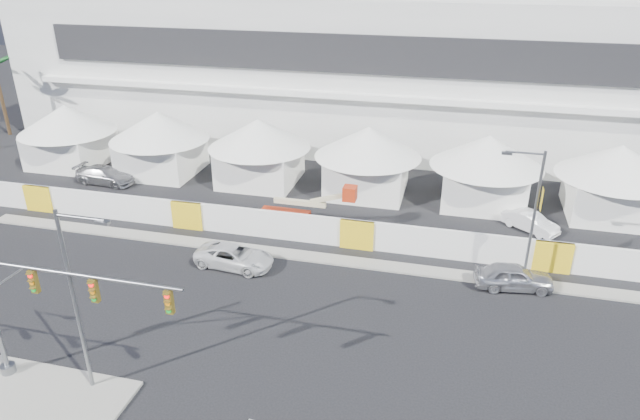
% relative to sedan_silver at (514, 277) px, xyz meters
% --- Properties ---
extents(ground, '(160.00, 160.00, 0.00)m').
position_rel_sedan_silver_xyz_m(ground, '(-15.67, -11.94, -0.75)').
color(ground, black).
rests_on(ground, ground).
extents(median_island, '(10.00, 5.00, 0.15)m').
position_rel_sedan_silver_xyz_m(median_island, '(-21.67, -14.94, -0.68)').
color(median_island, gray).
rests_on(median_island, ground).
extents(far_curb, '(80.00, 1.20, 0.12)m').
position_rel_sedan_silver_xyz_m(far_curb, '(4.33, 0.56, -0.69)').
color(far_curb, gray).
rests_on(far_curb, ground).
extents(stadium, '(80.00, 24.80, 21.98)m').
position_rel_sedan_silver_xyz_m(stadium, '(-6.96, 29.56, 8.70)').
color(stadium, silver).
rests_on(stadium, ground).
extents(tent_row, '(53.40, 8.40, 5.40)m').
position_rel_sedan_silver_xyz_m(tent_row, '(-15.17, 12.06, 2.40)').
color(tent_row, white).
rests_on(tent_row, ground).
extents(hoarding_fence, '(70.00, 0.25, 2.00)m').
position_rel_sedan_silver_xyz_m(hoarding_fence, '(-9.67, 2.56, 0.25)').
color(hoarding_fence, white).
rests_on(hoarding_fence, ground).
extents(sedan_silver, '(2.38, 4.63, 1.51)m').
position_rel_sedan_silver_xyz_m(sedan_silver, '(0.00, 0.00, 0.00)').
color(sedan_silver, '#ADAEB2').
rests_on(sedan_silver, ground).
extents(pickup_curb, '(2.63, 5.04, 1.36)m').
position_rel_sedan_silver_xyz_m(pickup_curb, '(-16.55, -1.59, -0.07)').
color(pickup_curb, silver).
rests_on(pickup_curb, ground).
extents(lot_car_a, '(3.45, 4.00, 1.30)m').
position_rel_sedan_silver_xyz_m(lot_car_a, '(1.54, 7.99, -0.10)').
color(lot_car_a, silver).
rests_on(lot_car_a, ground).
extents(lot_car_c, '(2.33, 5.14, 1.46)m').
position_rel_sedan_silver_xyz_m(lot_car_c, '(-32.07, 8.48, -0.02)').
color(lot_car_c, '#98989C').
rests_on(lot_car_c, ground).
extents(traffic_mast, '(9.79, 0.66, 6.80)m').
position_rel_sedan_silver_xyz_m(traffic_mast, '(-20.84, -13.36, 3.23)').
color(traffic_mast, gray).
rests_on(traffic_mast, median_island).
extents(streetlight_median, '(2.39, 0.24, 8.64)m').
position_rel_sedan_silver_xyz_m(streetlight_median, '(-18.53, -13.16, 4.36)').
color(streetlight_median, gray).
rests_on(streetlight_median, median_island).
extents(streetlight_curb, '(2.43, 0.55, 8.22)m').
position_rel_sedan_silver_xyz_m(streetlight_curb, '(0.42, 0.56, 4.02)').
color(streetlight_curb, slate).
rests_on(streetlight_curb, ground).
extents(boom_lift, '(6.87, 1.59, 3.50)m').
position_rel_sedan_silver_xyz_m(boom_lift, '(-14.58, 4.48, 0.19)').
color(boom_lift, '#B82E11').
rests_on(boom_lift, ground).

